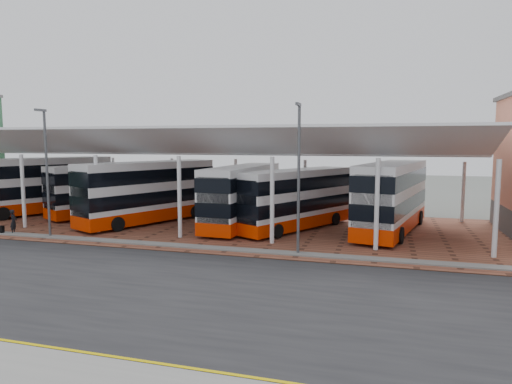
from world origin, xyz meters
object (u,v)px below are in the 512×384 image
at_px(bus_1, 110,190).
at_px(bus_2, 148,192).
at_px(pedestrian, 14,222).
at_px(bus_4, 296,200).
at_px(bus_5, 392,198).
at_px(bus_3, 242,196).
at_px(bus_0, 42,186).

bearing_deg(bus_1, bus_2, 0.48).
bearing_deg(pedestrian, bus_1, -34.56).
distance_m(bus_4, bus_5, 6.46).
relative_size(bus_3, bus_5, 0.91).
xyz_separation_m(bus_3, bus_5, (10.28, 0.80, 0.17)).
height_order(bus_1, bus_2, bus_2).
xyz_separation_m(bus_2, bus_3, (7.15, 0.69, -0.12)).
height_order(bus_1, bus_4, bus_1).
relative_size(bus_3, pedestrian, 6.58).
relative_size(bus_0, bus_3, 1.07).
xyz_separation_m(bus_1, bus_4, (15.90, -1.85, -0.02)).
height_order(bus_5, pedestrian, bus_5).
bearing_deg(pedestrian, bus_0, 5.28).
relative_size(bus_0, bus_5, 0.98).
xyz_separation_m(bus_1, bus_3, (12.01, -1.70, 0.07)).
bearing_deg(bus_3, bus_0, -179.68).
bearing_deg(bus_1, bus_0, -144.37).
distance_m(bus_1, bus_4, 16.01).
height_order(bus_3, bus_4, bus_3).
bearing_deg(bus_5, bus_4, -159.26).
bearing_deg(bus_4, bus_0, -154.76).
distance_m(bus_1, bus_3, 12.13).
height_order(bus_2, bus_5, bus_5).
xyz_separation_m(bus_0, bus_4, (21.80, -0.92, -0.28)).
bearing_deg(bus_5, bus_0, -167.70).
bearing_deg(bus_0, bus_2, 18.56).
distance_m(bus_1, bus_2, 5.42).
relative_size(bus_2, bus_5, 0.96).
distance_m(bus_2, pedestrian, 9.05).
distance_m(bus_2, bus_4, 11.06).
bearing_deg(bus_2, pedestrian, -112.26).
distance_m(bus_3, bus_5, 10.31).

